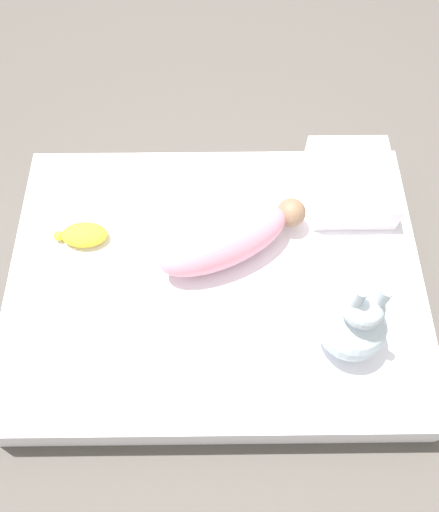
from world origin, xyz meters
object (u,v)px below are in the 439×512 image
Objects in this scene: pillow at (351,182)px; bunny_plush at (353,323)px; turtle_plush at (83,235)px; swaddled_baby at (228,238)px.

bunny_plush reaches higher than pillow.
pillow is 0.97m from turtle_plush.
bunny_plush is 0.95m from turtle_plush.
bunny_plush is at bearing 156.83° from turtle_plush.
turtle_plush is at bearing 148.84° from swaddled_baby.
pillow is at bearing 3.45° from swaddled_baby.
bunny_plush is 1.95× the size of turtle_plush.
pillow is at bearing -98.48° from bunny_plush.
swaddled_baby is 2.82× the size of turtle_plush.
bunny_plush is at bearing 81.52° from pillow.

